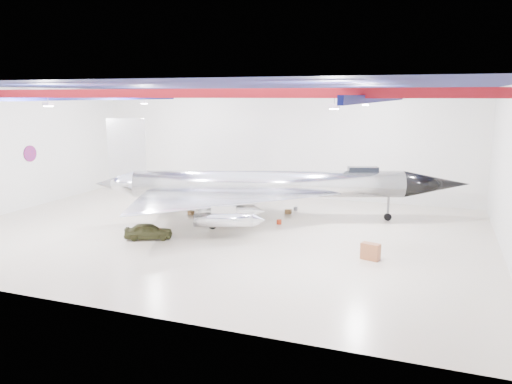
% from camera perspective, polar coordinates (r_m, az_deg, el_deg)
% --- Properties ---
extents(floor, '(40.00, 40.00, 0.00)m').
position_cam_1_polar(floor, '(38.70, -4.37, -4.47)').
color(floor, beige).
rests_on(floor, ground).
extents(wall_back, '(40.00, 0.00, 40.00)m').
position_cam_1_polar(wall_back, '(51.53, 2.53, 5.63)').
color(wall_back, silver).
rests_on(wall_back, floor).
extents(wall_left, '(0.00, 30.00, 30.00)m').
position_cam_1_polar(wall_left, '(49.41, -26.13, 4.30)').
color(wall_left, silver).
rests_on(wall_left, floor).
extents(ceiling, '(40.00, 40.00, 0.00)m').
position_cam_1_polar(ceiling, '(37.32, -4.62, 12.04)').
color(ceiling, '#0A0F38').
rests_on(ceiling, wall_back).
extents(ceiling_structure, '(39.50, 29.50, 1.08)m').
position_cam_1_polar(ceiling_structure, '(37.31, -4.61, 11.00)').
color(ceiling_structure, maroon).
rests_on(ceiling_structure, ceiling).
extents(wall_roundel, '(0.10, 1.50, 1.50)m').
position_cam_1_polar(wall_roundel, '(50.81, -24.41, 4.02)').
color(wall_roundel, '#B21414').
rests_on(wall_roundel, wall_left).
extents(jet_aircraft, '(29.91, 22.69, 8.47)m').
position_cam_1_polar(jet_aircraft, '(41.26, 1.37, 0.49)').
color(jet_aircraft, silver).
rests_on(jet_aircraft, floor).
extents(jeep, '(3.69, 2.65, 1.17)m').
position_cam_1_polar(jeep, '(37.21, -12.19, -4.39)').
color(jeep, '#37381C').
rests_on(jeep, floor).
extents(desk, '(1.29, 0.90, 1.08)m').
position_cam_1_polar(desk, '(32.72, 12.95, -6.64)').
color(desk, brown).
rests_on(desk, floor).
extents(crate_ply, '(0.56, 0.50, 0.33)m').
position_cam_1_polar(crate_ply, '(44.14, -7.43, -2.37)').
color(crate_ply, olive).
rests_on(crate_ply, floor).
extents(toolbox_red, '(0.55, 0.46, 0.35)m').
position_cam_1_polar(toolbox_red, '(46.76, -4.06, -1.55)').
color(toolbox_red, '#9D290F').
rests_on(toolbox_red, floor).
extents(engine_drum, '(0.63, 0.63, 0.47)m').
position_cam_1_polar(engine_drum, '(40.67, -3.95, -3.36)').
color(engine_drum, '#59595B').
rests_on(engine_drum, floor).
extents(parts_bin, '(0.55, 0.45, 0.37)m').
position_cam_1_polar(parts_bin, '(44.25, 3.70, -2.25)').
color(parts_bin, olive).
rests_on(parts_bin, floor).
extents(crate_small, '(0.41, 0.34, 0.27)m').
position_cam_1_polar(crate_small, '(46.57, -9.60, -1.78)').
color(crate_small, '#59595B').
rests_on(crate_small, floor).
extents(tool_chest, '(0.44, 0.44, 0.37)m').
position_cam_1_polar(tool_chest, '(40.64, 2.65, -3.43)').
color(tool_chest, '#9D290F').
rests_on(tool_chest, floor).
extents(oil_barrel, '(0.58, 0.53, 0.33)m').
position_cam_1_polar(oil_barrel, '(45.56, -5.45, -1.91)').
color(oil_barrel, olive).
rests_on(oil_barrel, floor).
extents(spares_box, '(0.49, 0.49, 0.35)m').
position_cam_1_polar(spares_box, '(45.44, 4.55, -1.92)').
color(spares_box, '#59595B').
rests_on(spares_box, floor).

